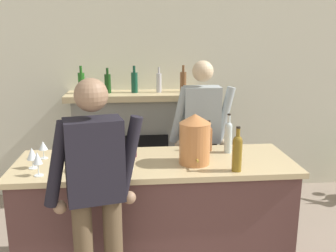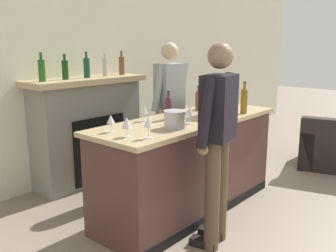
% 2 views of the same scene
% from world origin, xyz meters
% --- Properties ---
extents(wall_back_panel, '(12.00, 0.07, 2.75)m').
position_xyz_m(wall_back_panel, '(0.00, 4.49, 1.38)').
color(wall_back_panel, beige).
rests_on(wall_back_panel, ground_plane).
extents(bar_counter, '(2.29, 0.78, 1.00)m').
position_xyz_m(bar_counter, '(0.10, 2.74, 0.50)').
color(bar_counter, '#4F302D').
rests_on(bar_counter, ground_plane).
extents(fireplace_stone, '(1.58, 0.52, 1.66)m').
position_xyz_m(fireplace_stone, '(-0.06, 4.23, 0.68)').
color(fireplace_stone, gray).
rests_on(fireplace_stone, ground_plane).
extents(person_customer, '(0.65, 0.37, 1.76)m').
position_xyz_m(person_customer, '(-0.32, 2.12, 0.98)').
color(person_customer, brown).
rests_on(person_customer, ground_plane).
extents(person_bartender, '(0.66, 0.31, 1.77)m').
position_xyz_m(person_bartender, '(0.62, 3.45, 0.98)').
color(person_bartender, '#262626').
rests_on(person_bartender, ground_plane).
extents(copper_dispenser, '(0.25, 0.29, 0.41)m').
position_xyz_m(copper_dispenser, '(0.42, 2.66, 1.21)').
color(copper_dispenser, '#B56F3C').
rests_on(copper_dispenser, bar_counter).
extents(ice_bucket_steel, '(0.22, 0.22, 0.16)m').
position_xyz_m(ice_bucket_steel, '(-0.33, 2.57, 1.08)').
color(ice_bucket_steel, silver).
rests_on(ice_bucket_steel, bar_counter).
extents(wine_bottle_burgundy_dark, '(0.07, 0.07, 0.35)m').
position_xyz_m(wine_bottle_burgundy_dark, '(0.71, 2.46, 1.15)').
color(wine_bottle_burgundy_dark, brown).
rests_on(wine_bottle_burgundy_dark, bar_counter).
extents(wine_bottle_rose_blush, '(0.07, 0.07, 0.27)m').
position_xyz_m(wine_bottle_rose_blush, '(0.60, 2.99, 1.12)').
color(wine_bottle_rose_blush, brown).
rests_on(wine_bottle_rose_blush, bar_counter).
extents(wine_bottle_merlot_tall, '(0.06, 0.06, 0.29)m').
position_xyz_m(wine_bottle_merlot_tall, '(-0.07, 2.88, 1.13)').
color(wine_bottle_merlot_tall, '#4A222B').
rests_on(wine_bottle_merlot_tall, bar_counter).
extents(wine_bottle_port_short, '(0.07, 0.07, 0.35)m').
position_xyz_m(wine_bottle_port_short, '(0.76, 2.91, 1.15)').
color(wine_bottle_port_short, '#AEBEBE').
rests_on(wine_bottle_port_short, bar_counter).
extents(wine_glass_back_row, '(0.08, 0.08, 0.17)m').
position_xyz_m(wine_glass_back_row, '(-0.11, 2.58, 1.12)').
color(wine_glass_back_row, silver).
rests_on(wine_glass_back_row, bar_counter).
extents(wine_glass_front_right, '(0.07, 0.07, 0.15)m').
position_xyz_m(wine_glass_front_right, '(-0.82, 2.89, 1.11)').
color(wine_glass_front_right, silver).
rests_on(wine_glass_front_right, bar_counter).
extents(wine_glass_front_left, '(0.08, 0.08, 0.17)m').
position_xyz_m(wine_glass_front_left, '(-0.85, 2.66, 1.11)').
color(wine_glass_front_left, silver).
rests_on(wine_glass_front_left, bar_counter).
extents(wine_glass_near_bucket, '(0.07, 0.07, 0.16)m').
position_xyz_m(wine_glass_near_bucket, '(-0.30, 3.00, 1.11)').
color(wine_glass_near_bucket, silver).
rests_on(wine_glass_near_bucket, bar_counter).
extents(wine_glass_mid_counter, '(0.07, 0.07, 0.19)m').
position_xyz_m(wine_glass_mid_counter, '(-0.77, 2.50, 1.13)').
color(wine_glass_mid_counter, silver).
rests_on(wine_glass_mid_counter, bar_counter).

